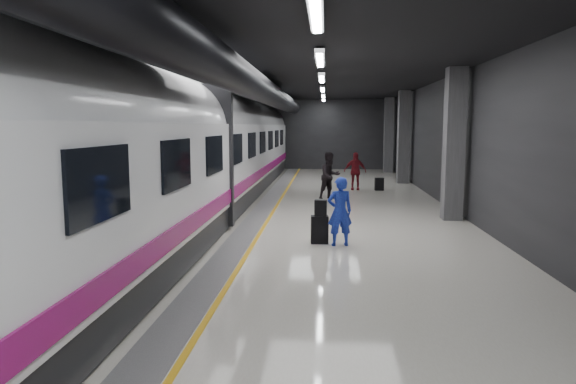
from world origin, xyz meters
name	(u,v)px	position (x,y,z in m)	size (l,w,h in m)	color
ground	(297,230)	(0.00, 0.00, 0.00)	(40.00, 40.00, 0.00)	silver
platform_hall	(289,99)	(-0.29, 0.96, 3.54)	(10.02, 40.02, 4.51)	black
train	(177,153)	(-3.25, 0.00, 2.07)	(3.05, 38.00, 4.05)	black
traveler_main	(340,211)	(1.10, -1.68, 0.81)	(0.59, 0.39, 1.63)	blue
suitcase_main	(320,230)	(0.63, -1.49, 0.33)	(0.41, 0.26, 0.67)	black
shoulder_bag	(321,208)	(0.65, -1.53, 0.86)	(0.29, 0.15, 0.39)	black
traveler_far_a	(330,176)	(0.92, 6.04, 0.90)	(0.88, 0.68, 1.81)	black
traveler_far_b	(355,171)	(2.05, 9.05, 0.83)	(0.97, 0.40, 1.65)	maroon
suitcase_far	(379,184)	(3.10, 8.91, 0.28)	(0.38, 0.24, 0.55)	black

